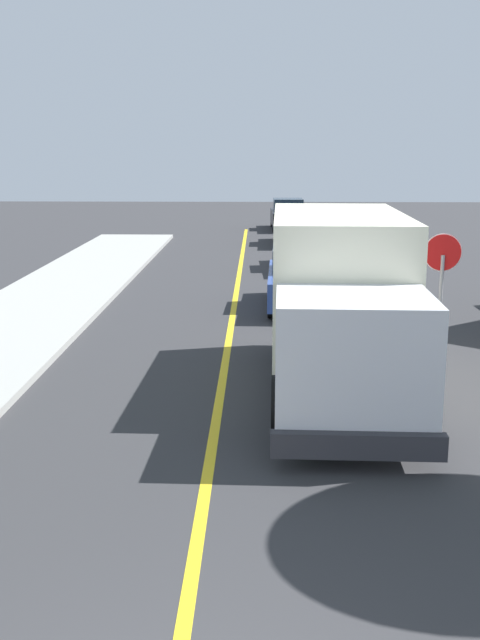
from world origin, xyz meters
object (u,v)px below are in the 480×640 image
(parked_car_near, at_px, (301,279))
(stop_sign, at_px, (442,271))
(parked_car_far, at_px, (295,227))
(parked_car_furthest, at_px, (288,215))
(box_truck, at_px, (340,296))
(parked_car_mid, at_px, (307,247))

(parked_car_near, height_order, stop_sign, stop_sign)
(parked_car_far, xyz_separation_m, stop_sign, (2.17, -19.62, 1.06))
(parked_car_furthest, bearing_deg, parked_car_near, -91.14)
(box_truck, relative_size, parked_car_near, 1.63)
(parked_car_furthest, bearing_deg, stop_sign, -85.09)
(parked_car_mid, bearing_deg, parked_car_furthest, 90.85)
(parked_car_furthest, bearing_deg, parked_car_far, -89.31)
(box_truck, height_order, stop_sign, box_truck)
(parked_car_near, relative_size, parked_car_far, 1.01)
(parked_car_mid, xyz_separation_m, parked_car_far, (-0.13, 7.38, 0.00))
(parked_car_near, bearing_deg, parked_car_far, 88.03)
(box_truck, distance_m, parked_car_far, 21.93)
(parked_car_mid, height_order, parked_car_far, same)
(parked_car_near, bearing_deg, parked_car_mid, 84.95)
(parked_car_mid, distance_m, parked_car_furthest, 13.94)
(parked_car_mid, bearing_deg, parked_car_far, 90.99)
(parked_car_near, relative_size, parked_car_mid, 1.00)
(stop_sign, bearing_deg, parked_car_furthest, 94.91)
(parked_car_mid, bearing_deg, parked_car_near, -95.05)
(stop_sign, bearing_deg, parked_car_mid, 99.48)
(parked_car_mid, xyz_separation_m, stop_sign, (2.04, -12.23, 1.06))
(parked_car_near, height_order, parked_car_mid, same)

